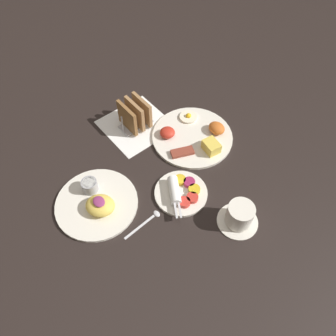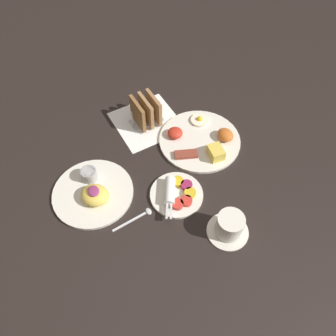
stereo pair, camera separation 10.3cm
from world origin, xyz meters
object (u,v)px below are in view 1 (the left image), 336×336
object	(u,v)px
plate_condiments	(181,192)
toast_rack	(135,115)
plate_breakfast	(194,136)
plate_foreground	(97,203)
coffee_cup	(239,216)

from	to	relation	value
plate_condiments	toast_rack	world-z (taller)	toast_rack
plate_breakfast	plate_foreground	distance (m)	0.40
plate_condiments	coffee_cup	size ratio (longest dim) A/B	1.36
plate_breakfast	plate_condiments	bearing A→B (deg)	-51.63
plate_condiments	plate_breakfast	bearing A→B (deg)	128.37
toast_rack	coffee_cup	xyz separation A→B (m)	(0.50, 0.00, -0.02)
coffee_cup	plate_foreground	bearing A→B (deg)	-136.91
plate_foreground	coffee_cup	world-z (taller)	coffee_cup
plate_foreground	toast_rack	size ratio (longest dim) A/B	2.14
plate_breakfast	coffee_cup	distance (m)	0.34
plate_foreground	toast_rack	distance (m)	0.35
plate_foreground	coffee_cup	distance (m)	0.42
plate_condiments	plate_foreground	world-z (taller)	plate_foreground
plate_breakfast	toast_rack	xyz separation A→B (m)	(-0.18, -0.12, 0.04)
plate_condiments	coffee_cup	bearing A→B (deg)	20.64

